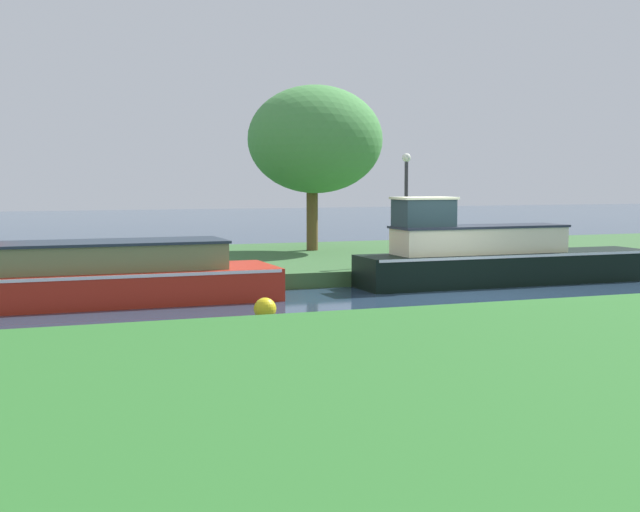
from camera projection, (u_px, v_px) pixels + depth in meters
The scene contains 9 objects.
ground_plane at pixel (455, 293), 20.86m from camera, with size 120.00×120.00×0.00m, color #263B53.
riverbank_far at pixel (347, 260), 27.38m from camera, with size 72.00×10.00×0.40m, color #376333.
black_barge at pixel (495, 257), 22.55m from camera, with size 8.22×1.57×2.31m.
red_narrowboat at pixel (89, 274), 18.99m from camera, with size 7.99×2.32×2.07m.
willow_tree_left at pixel (315, 140), 27.98m from camera, with size 4.46×4.00×5.41m.
lamp_post at pixel (406, 195), 23.64m from camera, with size 0.24×0.24×3.07m.
mooring_post_near at pixel (70, 266), 19.97m from camera, with size 0.15×0.15×0.67m, color #4C302E.
mooring_post_far at pixel (135, 265), 20.49m from camera, with size 0.16×0.16×0.64m, color #43322F.
channel_buoy at pixel (265, 309), 16.85m from camera, with size 0.45×0.45×0.45m, color yellow.
Camera 1 is at (-10.22, -18.29, 2.76)m, focal length 48.24 mm.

